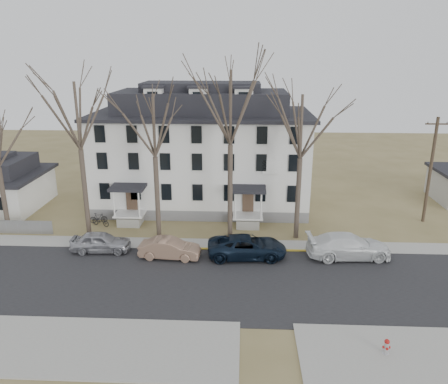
{
  "coord_description": "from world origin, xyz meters",
  "views": [
    {
      "loc": [
        2.08,
        -23.91,
        14.78
      ],
      "look_at": [
        0.54,
        9.0,
        4.15
      ],
      "focal_mm": 35.0,
      "sensor_mm": 36.0,
      "label": 1
    }
  ],
  "objects_px": {
    "boarding_house": "(202,152)",
    "fire_hydrant": "(386,347)",
    "car_white": "(348,246)",
    "tree_mid_right": "(302,122)",
    "tree_center": "(231,102)",
    "tree_far_left": "(77,111)",
    "car_tan": "(170,249)",
    "bicycle_left": "(101,221)",
    "bicycle_right": "(99,218)",
    "utility_pole_far": "(430,169)",
    "car_silver": "(101,242)",
    "tree_mid_left": "(154,121)",
    "car_navy": "(247,247)"
  },
  "relations": [
    {
      "from": "boarding_house",
      "to": "tree_mid_left",
      "type": "height_order",
      "value": "tree_mid_left"
    },
    {
      "from": "tree_mid_left",
      "to": "car_tan",
      "type": "xyz_separation_m",
      "value": [
        1.64,
        -4.28,
        -8.86
      ]
    },
    {
      "from": "car_tan",
      "to": "car_white",
      "type": "xyz_separation_m",
      "value": [
        13.35,
        0.74,
        0.16
      ]
    },
    {
      "from": "tree_center",
      "to": "tree_mid_right",
      "type": "bearing_deg",
      "value": 0.0
    },
    {
      "from": "boarding_house",
      "to": "utility_pole_far",
      "type": "bearing_deg",
      "value": -10.92
    },
    {
      "from": "boarding_house",
      "to": "car_silver",
      "type": "relative_size",
      "value": 4.57
    },
    {
      "from": "car_silver",
      "to": "bicycle_right",
      "type": "height_order",
      "value": "car_silver"
    },
    {
      "from": "tree_center",
      "to": "bicycle_left",
      "type": "bearing_deg",
      "value": 171.8
    },
    {
      "from": "boarding_house",
      "to": "tree_far_left",
      "type": "bearing_deg",
      "value": -137.82
    },
    {
      "from": "boarding_house",
      "to": "tree_center",
      "type": "bearing_deg",
      "value": -69.8
    },
    {
      "from": "tree_center",
      "to": "bicycle_right",
      "type": "height_order",
      "value": "tree_center"
    },
    {
      "from": "tree_far_left",
      "to": "car_silver",
      "type": "xyz_separation_m",
      "value": [
        2.14,
        -3.42,
        -9.57
      ]
    },
    {
      "from": "car_navy",
      "to": "tree_far_left",
      "type": "bearing_deg",
      "value": 70.58
    },
    {
      "from": "car_white",
      "to": "tree_mid_right",
      "type": "bearing_deg",
      "value": 40.35
    },
    {
      "from": "bicycle_left",
      "to": "car_tan",
      "type": "bearing_deg",
      "value": -108.04
    },
    {
      "from": "tree_far_left",
      "to": "fire_hydrant",
      "type": "height_order",
      "value": "tree_far_left"
    },
    {
      "from": "car_navy",
      "to": "fire_hydrant",
      "type": "xyz_separation_m",
      "value": [
        7.05,
        -10.81,
        -0.36
      ]
    },
    {
      "from": "bicycle_right",
      "to": "utility_pole_far",
      "type": "bearing_deg",
      "value": -99.7
    },
    {
      "from": "tree_center",
      "to": "fire_hydrant",
      "type": "distance_m",
      "value": 19.98
    },
    {
      "from": "tree_mid_left",
      "to": "bicycle_right",
      "type": "relative_size",
      "value": 8.22
    },
    {
      "from": "tree_mid_right",
      "to": "bicycle_right",
      "type": "relative_size",
      "value": 8.22
    },
    {
      "from": "tree_mid_right",
      "to": "tree_far_left",
      "type": "bearing_deg",
      "value": 180.0
    },
    {
      "from": "tree_mid_right",
      "to": "utility_pole_far",
      "type": "height_order",
      "value": "tree_mid_right"
    },
    {
      "from": "boarding_house",
      "to": "fire_hydrant",
      "type": "relative_size",
      "value": 22.81
    },
    {
      "from": "car_navy",
      "to": "bicycle_right",
      "type": "height_order",
      "value": "car_navy"
    },
    {
      "from": "utility_pole_far",
      "to": "bicycle_left",
      "type": "height_order",
      "value": "utility_pole_far"
    },
    {
      "from": "boarding_house",
      "to": "tree_mid_right",
      "type": "height_order",
      "value": "tree_mid_right"
    },
    {
      "from": "tree_mid_right",
      "to": "car_tan",
      "type": "distance_m",
      "value": 13.92
    },
    {
      "from": "utility_pole_far",
      "to": "tree_mid_left",
      "type": "bearing_deg",
      "value": -169.87
    },
    {
      "from": "utility_pole_far",
      "to": "car_silver",
      "type": "bearing_deg",
      "value": -164.44
    },
    {
      "from": "car_silver",
      "to": "car_tan",
      "type": "distance_m",
      "value": 5.57
    },
    {
      "from": "boarding_house",
      "to": "fire_hydrant",
      "type": "height_order",
      "value": "boarding_house"
    },
    {
      "from": "tree_far_left",
      "to": "car_tan",
      "type": "height_order",
      "value": "tree_far_left"
    },
    {
      "from": "tree_far_left",
      "to": "fire_hydrant",
      "type": "distance_m",
      "value": 27.04
    },
    {
      "from": "tree_center",
      "to": "tree_mid_right",
      "type": "height_order",
      "value": "tree_center"
    },
    {
      "from": "tree_mid_right",
      "to": "bicycle_right",
      "type": "distance_m",
      "value": 19.82
    },
    {
      "from": "tree_far_left",
      "to": "car_tan",
      "type": "xyz_separation_m",
      "value": [
        7.64,
        -4.28,
        -9.6
      ]
    },
    {
      "from": "tree_far_left",
      "to": "boarding_house",
      "type": "bearing_deg",
      "value": 42.18
    },
    {
      "from": "tree_far_left",
      "to": "utility_pole_far",
      "type": "bearing_deg",
      "value": 8.1
    },
    {
      "from": "tree_far_left",
      "to": "car_tan",
      "type": "distance_m",
      "value": 12.99
    },
    {
      "from": "tree_far_left",
      "to": "bicycle_right",
      "type": "bearing_deg",
      "value": 88.29
    },
    {
      "from": "car_silver",
      "to": "car_tan",
      "type": "xyz_separation_m",
      "value": [
        5.5,
        -0.86,
        -0.03
      ]
    },
    {
      "from": "car_tan",
      "to": "tree_far_left",
      "type": "bearing_deg",
      "value": 64.7
    },
    {
      "from": "car_tan",
      "to": "utility_pole_far",
      "type": "bearing_deg",
      "value": -64.86
    },
    {
      "from": "bicycle_left",
      "to": "fire_hydrant",
      "type": "relative_size",
      "value": 1.92
    },
    {
      "from": "car_navy",
      "to": "car_white",
      "type": "distance_m",
      "value": 7.58
    },
    {
      "from": "tree_mid_right",
      "to": "tree_center",
      "type": "bearing_deg",
      "value": 180.0
    },
    {
      "from": "tree_center",
      "to": "bicycle_right",
      "type": "xyz_separation_m",
      "value": [
        -11.93,
        2.35,
        -10.62
      ]
    },
    {
      "from": "boarding_house",
      "to": "tree_mid_right",
      "type": "distance_m",
      "value": 12.51
    },
    {
      "from": "car_tan",
      "to": "fire_hydrant",
      "type": "height_order",
      "value": "car_tan"
    }
  ]
}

